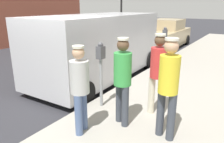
{
  "coord_description": "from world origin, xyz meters",
  "views": [
    {
      "loc": [
        4.11,
        -3.9,
        2.44
      ],
      "look_at": [
        1.65,
        -0.12,
        1.05
      ],
      "focal_mm": 34.63,
      "sensor_mm": 36.0,
      "label": 1
    }
  ],
  "objects_px": {
    "pedestrian_in_green": "(123,76)",
    "pedestrian_in_yellow": "(168,83)",
    "parked_sedan_ahead": "(166,35)",
    "parking_meter_near": "(101,64)",
    "pedestrian_in_gray": "(80,85)",
    "parked_van": "(99,45)",
    "parking_meter_far": "(164,40)",
    "pedestrian_in_red": "(158,70)"
  },
  "relations": [
    {
      "from": "pedestrian_in_yellow",
      "to": "parked_sedan_ahead",
      "type": "bearing_deg",
      "value": 109.72
    },
    {
      "from": "parked_sedan_ahead",
      "to": "parking_meter_far",
      "type": "bearing_deg",
      "value": -71.26
    },
    {
      "from": "pedestrian_in_green",
      "to": "parked_van",
      "type": "height_order",
      "value": "parked_van"
    },
    {
      "from": "pedestrian_in_red",
      "to": "parked_sedan_ahead",
      "type": "height_order",
      "value": "pedestrian_in_red"
    },
    {
      "from": "parking_meter_far",
      "to": "parking_meter_near",
      "type": "bearing_deg",
      "value": -90.0
    },
    {
      "from": "parking_meter_far",
      "to": "pedestrian_in_green",
      "type": "bearing_deg",
      "value": -79.76
    },
    {
      "from": "pedestrian_in_green",
      "to": "pedestrian_in_yellow",
      "type": "bearing_deg",
      "value": 0.72
    },
    {
      "from": "pedestrian_in_yellow",
      "to": "parked_sedan_ahead",
      "type": "relative_size",
      "value": 0.41
    },
    {
      "from": "pedestrian_in_red",
      "to": "parked_sedan_ahead",
      "type": "xyz_separation_m",
      "value": [
        -2.85,
        8.53,
        -0.41
      ]
    },
    {
      "from": "pedestrian_in_gray",
      "to": "parked_sedan_ahead",
      "type": "distance_m",
      "value": 10.16
    },
    {
      "from": "parking_meter_far",
      "to": "pedestrian_in_green",
      "type": "relative_size",
      "value": 0.88
    },
    {
      "from": "parked_sedan_ahead",
      "to": "parking_meter_near",
      "type": "bearing_deg",
      "value": -79.6
    },
    {
      "from": "parking_meter_near",
      "to": "pedestrian_in_yellow",
      "type": "bearing_deg",
      "value": -13.55
    },
    {
      "from": "pedestrian_in_red",
      "to": "parked_sedan_ahead",
      "type": "bearing_deg",
      "value": 108.49
    },
    {
      "from": "parking_meter_near",
      "to": "pedestrian_in_red",
      "type": "height_order",
      "value": "pedestrian_in_red"
    },
    {
      "from": "pedestrian_in_yellow",
      "to": "parked_van",
      "type": "distance_m",
      "value": 4.0
    },
    {
      "from": "pedestrian_in_gray",
      "to": "parked_sedan_ahead",
      "type": "xyz_separation_m",
      "value": [
        -1.95,
        9.96,
        -0.34
      ]
    },
    {
      "from": "pedestrian_in_red",
      "to": "parked_sedan_ahead",
      "type": "relative_size",
      "value": 0.4
    },
    {
      "from": "parking_meter_near",
      "to": "pedestrian_in_green",
      "type": "bearing_deg",
      "value": -27.36
    },
    {
      "from": "pedestrian_in_green",
      "to": "parking_meter_near",
      "type": "bearing_deg",
      "value": 152.64
    },
    {
      "from": "parking_meter_near",
      "to": "pedestrian_in_gray",
      "type": "bearing_deg",
      "value": -73.29
    },
    {
      "from": "parking_meter_far",
      "to": "pedestrian_in_red",
      "type": "distance_m",
      "value": 3.93
    },
    {
      "from": "parked_sedan_ahead",
      "to": "pedestrian_in_gray",
      "type": "bearing_deg",
      "value": -78.9
    },
    {
      "from": "parking_meter_far",
      "to": "pedestrian_in_red",
      "type": "height_order",
      "value": "pedestrian_in_red"
    },
    {
      "from": "pedestrian_in_red",
      "to": "parked_van",
      "type": "xyz_separation_m",
      "value": [
        -2.73,
        1.64,
        -0.0
      ]
    },
    {
      "from": "pedestrian_in_gray",
      "to": "parked_van",
      "type": "xyz_separation_m",
      "value": [
        -1.83,
        3.07,
        0.07
      ]
    },
    {
      "from": "pedestrian_in_green",
      "to": "pedestrian_in_yellow",
      "type": "height_order",
      "value": "pedestrian_in_yellow"
    },
    {
      "from": "pedestrian_in_green",
      "to": "parked_sedan_ahead",
      "type": "relative_size",
      "value": 0.39
    },
    {
      "from": "parking_meter_near",
      "to": "pedestrian_in_gray",
      "type": "xyz_separation_m",
      "value": [
        0.33,
        -1.09,
        -0.1
      ]
    },
    {
      "from": "pedestrian_in_gray",
      "to": "pedestrian_in_yellow",
      "type": "height_order",
      "value": "pedestrian_in_yellow"
    },
    {
      "from": "pedestrian_in_gray",
      "to": "pedestrian_in_green",
      "type": "xyz_separation_m",
      "value": [
        0.49,
        0.67,
        0.06
      ]
    },
    {
      "from": "pedestrian_in_green",
      "to": "pedestrian_in_red",
      "type": "distance_m",
      "value": 0.87
    },
    {
      "from": "pedestrian_in_yellow",
      "to": "parked_sedan_ahead",
      "type": "distance_m",
      "value": 9.87
    },
    {
      "from": "parking_meter_far",
      "to": "parked_van",
      "type": "height_order",
      "value": "parked_van"
    },
    {
      "from": "parking_meter_near",
      "to": "pedestrian_in_green",
      "type": "height_order",
      "value": "pedestrian_in_green"
    },
    {
      "from": "parking_meter_far",
      "to": "parked_van",
      "type": "relative_size",
      "value": 0.29
    },
    {
      "from": "parking_meter_near",
      "to": "pedestrian_in_red",
      "type": "bearing_deg",
      "value": 15.62
    },
    {
      "from": "pedestrian_in_green",
      "to": "pedestrian_in_yellow",
      "type": "xyz_separation_m",
      "value": [
        0.89,
        0.01,
        0.04
      ]
    },
    {
      "from": "parking_meter_far",
      "to": "pedestrian_in_red",
      "type": "relative_size",
      "value": 0.87
    },
    {
      "from": "parking_meter_far",
      "to": "pedestrian_in_green",
      "type": "xyz_separation_m",
      "value": [
        0.81,
        -4.5,
        -0.04
      ]
    },
    {
      "from": "parked_van",
      "to": "parked_sedan_ahead",
      "type": "relative_size",
      "value": 1.19
    },
    {
      "from": "parking_meter_near",
      "to": "parking_meter_far",
      "type": "distance_m",
      "value": 4.08
    }
  ]
}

